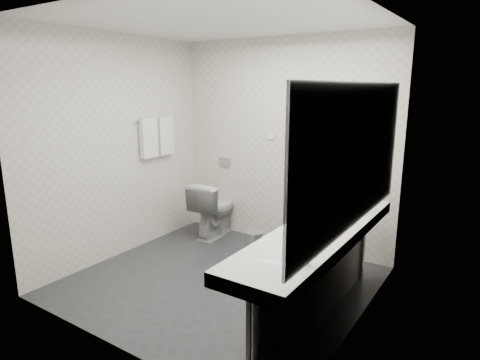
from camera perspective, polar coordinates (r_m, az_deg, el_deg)
The scene contains 29 objects.
floor at distance 4.31m, azimuth -2.85°, elevation -13.87°, with size 2.80×2.80×0.00m, color #252529.
ceiling at distance 3.88m, azimuth -3.30°, elevation 21.20°, with size 2.80×2.80×0.00m, color silver.
wall_back at distance 4.99m, azimuth 5.89°, elevation 4.94°, with size 2.80×2.80×0.00m, color beige.
wall_front at distance 2.99m, azimuth -18.08°, elevation -1.14°, with size 2.80×2.80×0.00m, color beige.
wall_left at distance 4.86m, azimuth -16.48°, elevation 4.25°, with size 2.60×2.60×0.00m, color beige.
wall_right at distance 3.28m, azimuth 16.98°, elevation 0.18°, with size 2.60×2.60×0.00m, color beige.
vanity_counter at distance 3.31m, azimuth 10.86°, elevation -7.48°, with size 0.55×2.20×0.10m, color silver.
vanity_panel at distance 3.48m, azimuth 10.94°, elevation -14.13°, with size 0.03×2.15×0.75m, color gray.
vanity_post_near at distance 2.67m, azimuth 2.11°, elevation -23.15°, with size 0.06×0.06×0.75m, color silver.
vanity_post_far at distance 4.37m, azimuth 16.68°, elevation -8.64°, with size 0.06×0.06×0.75m, color silver.
mirror at distance 3.06m, azimuth 15.87°, elevation 3.18°, with size 0.02×2.20×1.05m, color #B2BCC6.
basin_near at distance 2.75m, azimuth 5.52°, elevation -10.87°, with size 0.40×0.31×0.05m, color white.
basin_far at distance 3.88m, azimuth 14.63°, elevation -4.06°, with size 0.40×0.31×0.05m, color white.
faucet_near at distance 2.64m, azimuth 9.35°, elevation -9.95°, with size 0.04×0.04×0.15m, color silver.
faucet_far at distance 3.80m, azimuth 17.49°, elevation -3.19°, with size 0.04×0.04×0.15m, color silver.
soap_bottle_a at distance 3.28m, azimuth 12.30°, elevation -5.72°, with size 0.05×0.05×0.12m, color white.
glass_left at distance 3.46m, azimuth 14.65°, elevation -4.96°, with size 0.06×0.06×0.11m, color silver.
toilet at distance 5.40m, azimuth -3.62°, elevation -4.00°, with size 0.41×0.73×0.74m, color white.
flush_plate at distance 5.47m, azimuth -2.16°, elevation 2.53°, with size 0.18×0.02×0.12m, color #B2B5BA.
pedal_bin at distance 4.79m, azimuth 1.96°, elevation -9.03°, with size 0.21×0.21×0.30m, color #B2B5BA.
bin_lid at distance 4.73m, azimuth 1.97°, elevation -7.26°, with size 0.21×0.21×0.01m, color #B2B5BA.
towel_rail at distance 5.16m, azimuth -11.63°, elevation 8.36°, with size 0.02×0.02×0.62m, color silver.
towel_near at distance 5.08m, azimuth -12.56°, elevation 5.74°, with size 0.07×0.24×0.48m, color white.
towel_far at distance 5.27m, azimuth -10.37°, elevation 6.10°, with size 0.07×0.24×0.48m, color white.
dryer_cradle at distance 4.83m, azimuth 8.44°, elevation 7.58°, with size 0.10×0.04×0.14m, color gray.
dryer_barrel at distance 4.76m, azimuth 8.09°, elevation 7.88°, with size 0.08×0.08×0.14m, color gray.
dryer_cord at distance 4.84m, azimuth 8.26°, elevation 4.62°, with size 0.02×0.02×0.35m, color black.
switch_plate_a at distance 5.04m, azimuth 4.34°, elevation 6.19°, with size 0.09×0.02×0.09m, color white.
switch_plate_b at distance 4.74m, azimuth 11.76°, elevation 5.53°, with size 0.09×0.02×0.09m, color white.
Camera 1 is at (2.29, -3.08, 1.95)m, focal length 30.68 mm.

